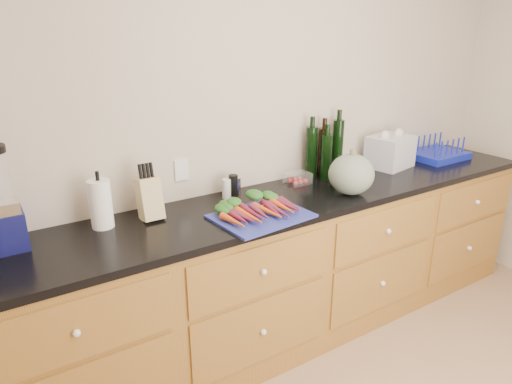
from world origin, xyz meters
TOP-DOWN VIEW (x-y plane):
  - wall_back at (0.00, 1.62)m, footprint 4.10×0.05m
  - cabinets at (0.00, 1.30)m, footprint 3.60×0.64m
  - countertop at (0.00, 1.30)m, footprint 3.64×0.62m
  - cutting_board at (-0.36, 1.14)m, footprint 0.51×0.40m
  - carrots at (-0.36, 1.18)m, footprint 0.40×0.29m
  - squash at (0.28, 1.15)m, footprint 0.27×0.27m
  - paper_towel at (-1.09, 1.46)m, footprint 0.11×0.11m
  - knife_block at (-0.85, 1.44)m, footprint 0.11×0.11m
  - grinder_salt at (-0.38, 1.48)m, footprint 0.05×0.05m
  - grinder_pepper at (-0.33, 1.48)m, footprint 0.05×0.05m
  - canister_chrome at (-0.31, 1.48)m, footprint 0.05×0.05m
  - tomato_box at (0.13, 1.47)m, footprint 0.15×0.12m
  - bottles at (0.38, 1.51)m, footprint 0.30×0.15m
  - grocery_bag at (0.91, 1.42)m, footprint 0.34×0.29m
  - dish_rack at (1.38, 1.38)m, footprint 0.41×0.32m

SIDE VIEW (x-z plane):
  - cabinets at x=0.00m, z-range 0.00..0.90m
  - countertop at x=0.00m, z-range 0.90..0.94m
  - cutting_board at x=-0.36m, z-range 0.94..0.95m
  - tomato_box at x=0.13m, z-range 0.94..1.01m
  - carrots at x=-0.36m, z-range 0.95..1.00m
  - dish_rack at x=1.38m, z-range 0.90..1.06m
  - canister_chrome at x=-0.31m, z-range 0.94..1.05m
  - grinder_salt at x=-0.38m, z-range 0.94..1.06m
  - grinder_pepper at x=-0.33m, z-range 0.94..1.07m
  - knife_block at x=-0.85m, z-range 0.94..1.16m
  - grocery_bag at x=0.91m, z-range 0.94..1.16m
  - squash at x=0.28m, z-range 0.94..1.18m
  - paper_towel at x=-1.09m, z-range 0.94..1.18m
  - bottles at x=0.38m, z-range 0.92..1.28m
  - wall_back at x=0.00m, z-range 0.00..2.60m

